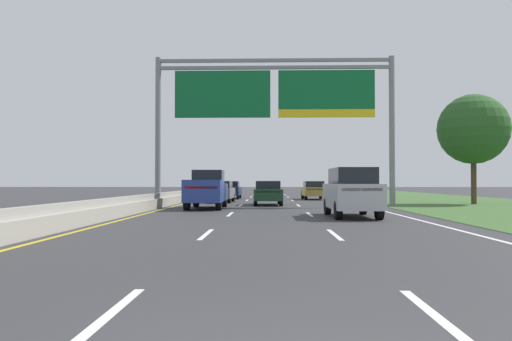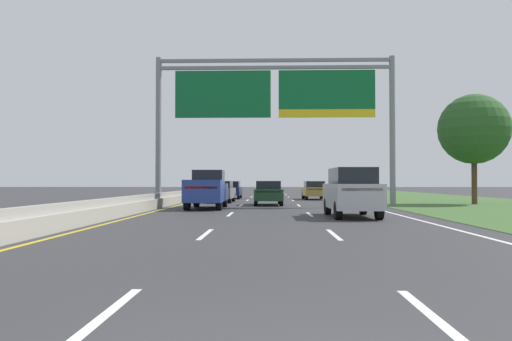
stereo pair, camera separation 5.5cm
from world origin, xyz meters
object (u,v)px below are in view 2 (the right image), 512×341
Objects in this scene: car_gold_right_lane_sedan at (314,190)px; car_darkgreen_centre_lane_sedan at (268,192)px; car_navy_left_lane_sedan at (231,190)px; roadside_tree_mid at (474,129)px; pickup_truck_blue at (207,190)px; car_grey_left_lane_sedan at (221,191)px; overhead_sign_gantry at (275,100)px; car_silver_right_lane_suv at (352,192)px.

car_darkgreen_centre_lane_sedan is (-3.90, -10.53, 0.00)m from car_gold_right_lane_sedan.
car_navy_left_lane_sedan is 20.90m from roadside_tree_mid.
pickup_truck_blue is 5.59m from car_darkgreen_centre_lane_sedan.
car_grey_left_lane_sedan is 0.60× the size of roadside_tree_mid.
overhead_sign_gantry reaches higher than car_navy_left_lane_sedan.
car_silver_right_lane_suv is (3.23, -9.70, -5.56)m from overhead_sign_gantry.
car_gold_right_lane_sedan is at bearing -26.74° from pickup_truck_blue.
car_darkgreen_centre_lane_sedan is at bearing -164.16° from car_navy_left_lane_sedan.
car_navy_left_lane_sedan is at bearing 15.72° from car_silver_right_lane_suv.
car_grey_left_lane_sedan is at bearing 23.99° from car_silver_right_lane_suv.
roadside_tree_mid is at bearing -85.74° from car_darkgreen_centre_lane_sedan.
roadside_tree_mid reaches higher than car_darkgreen_centre_lane_sedan.
roadside_tree_mid reaches higher than car_silver_right_lane_suv.
car_navy_left_lane_sedan is 0.93× the size of car_silver_right_lane_suv.
car_silver_right_lane_suv reaches higher than car_gold_right_lane_sedan.
overhead_sign_gantry reaches higher than car_darkgreen_centre_lane_sedan.
car_gold_right_lane_sedan is at bearing -47.97° from car_grey_left_lane_sedan.
car_silver_right_lane_suv is at bearing -162.98° from car_navy_left_lane_sedan.
car_silver_right_lane_suv is 16.62m from roadside_tree_mid.
car_navy_left_lane_sedan is 0.99× the size of car_darkgreen_centre_lane_sedan.
pickup_truck_blue is at bearing -143.08° from overhead_sign_gantry.
car_gold_right_lane_sedan is 0.94× the size of car_silver_right_lane_suv.
car_silver_right_lane_suv is at bearing -163.06° from car_darkgreen_centre_lane_sedan.
car_darkgreen_centre_lane_sedan is 14.56m from roadside_tree_mid.
pickup_truck_blue reaches higher than car_navy_left_lane_sedan.
car_darkgreen_centre_lane_sedan is (3.51, -4.13, 0.00)m from car_grey_left_lane_sedan.
car_navy_left_lane_sedan is at bearing 14.49° from car_darkgreen_centre_lane_sedan.
car_gold_right_lane_sedan is 11.23m from car_darkgreen_centre_lane_sedan.
car_grey_left_lane_sedan and car_darkgreen_centre_lane_sedan have the same top height.
pickup_truck_blue is 1.22× the size of car_gold_right_lane_sedan.
pickup_truck_blue is 9.83m from car_silver_right_lane_suv.
overhead_sign_gantry is at bearing -143.82° from car_grey_left_lane_sedan.
car_grey_left_lane_sedan is 1.00× the size of car_gold_right_lane_sedan.
pickup_truck_blue is 8.53m from car_grey_left_lane_sedan.
roadside_tree_mid is (9.96, -9.23, 4.24)m from car_gold_right_lane_sedan.
car_navy_left_lane_sedan is at bearing 147.64° from roadside_tree_mid.
overhead_sign_gantry is 3.39× the size of car_gold_right_lane_sedan.
roadside_tree_mid is at bearing -122.11° from car_navy_left_lane_sedan.
car_gold_right_lane_sedan is 1.00× the size of car_darkgreen_centre_lane_sedan.
car_navy_left_lane_sedan is 0.99× the size of car_gold_right_lane_sedan.
car_gold_right_lane_sedan is 14.23m from roadside_tree_mid.
car_darkgreen_centre_lane_sedan is at bearing 105.64° from overhead_sign_gantry.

